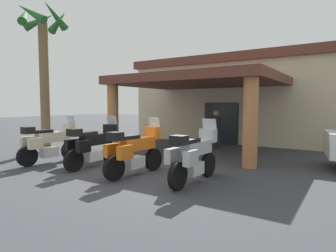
{
  "coord_description": "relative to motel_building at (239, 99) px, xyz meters",
  "views": [
    {
      "loc": [
        4.99,
        -6.73,
        1.99
      ],
      "look_at": [
        -0.36,
        2.4,
        1.2
      ],
      "focal_mm": 30.46,
      "sensor_mm": 36.0,
      "label": 1
    }
  ],
  "objects": [
    {
      "name": "motorcycle_orange",
      "position": [
        0.04,
        -10.11,
        -1.64
      ],
      "size": [
        0.81,
        2.21,
        1.61
      ],
      "rotation": [
        0.0,
        0.0,
        1.43
      ],
      "color": "black",
      "rests_on": "ground_plane"
    },
    {
      "name": "motel_building",
      "position": [
        0.0,
        0.0,
        0.0
      ],
      "size": [
        11.54,
        11.41,
        4.58
      ],
      "rotation": [
        0.0,
        0.0,
        -0.05
      ],
      "color": "beige",
      "rests_on": "ground_plane"
    },
    {
      "name": "motorcycle_black",
      "position": [
        -1.74,
        -9.94,
        -1.64
      ],
      "size": [
        0.72,
        2.21,
        1.61
      ],
      "rotation": [
        0.0,
        0.0,
        1.52
      ],
      "color": "black",
      "rests_on": "ground_plane"
    },
    {
      "name": "motorcycle_cream",
      "position": [
        -3.52,
        -10.21,
        -1.64
      ],
      "size": [
        0.81,
        2.21,
        1.61
      ],
      "rotation": [
        0.0,
        0.0,
        1.43
      ],
      "color": "black",
      "rests_on": "ground_plane"
    },
    {
      "name": "pedestrian",
      "position": [
        0.24,
        -4.28,
        -1.33
      ],
      "size": [
        0.41,
        0.39,
        1.74
      ],
      "rotation": [
        0.0,
        0.0,
        2.31
      ],
      "color": "black",
      "rests_on": "ground_plane"
    },
    {
      "name": "palm_tree_roadside",
      "position": [
        -5.82,
        -8.63,
        1.91
      ],
      "size": [
        2.01,
        2.07,
        6.2
      ],
      "color": "brown",
      "rests_on": "ground_plane"
    },
    {
      "name": "motorcycle_silver",
      "position": [
        1.82,
        -9.98,
        -1.64
      ],
      "size": [
        0.73,
        2.21,
        1.61
      ],
      "rotation": [
        0.0,
        0.0,
        1.49
      ],
      "color": "black",
      "rests_on": "ground_plane"
    },
    {
      "name": "ground_plane",
      "position": [
        -0.12,
        -9.75,
        -2.33
      ],
      "size": [
        80.0,
        80.0,
        0.0
      ],
      "primitive_type": "plane",
      "color": "#38383D"
    }
  ]
}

